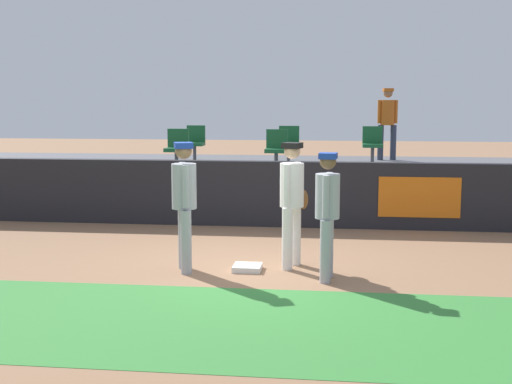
# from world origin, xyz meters

# --- Properties ---
(ground_plane) EXTENTS (60.00, 60.00, 0.00)m
(ground_plane) POSITION_xyz_m (0.00, 0.00, 0.00)
(ground_plane) COLOR #936B4C
(grass_foreground_strip) EXTENTS (18.00, 2.80, 0.01)m
(grass_foreground_strip) POSITION_xyz_m (0.00, -2.32, 0.00)
(grass_foreground_strip) COLOR #388438
(grass_foreground_strip) RESTS_ON ground_plane
(first_base) EXTENTS (0.40, 0.40, 0.08)m
(first_base) POSITION_xyz_m (0.00, 0.03, 0.04)
(first_base) COLOR white
(first_base) RESTS_ON ground_plane
(player_fielder_home) EXTENTS (0.47, 0.53, 1.82)m
(player_fielder_home) POSITION_xyz_m (0.62, 0.30, 1.05)
(player_fielder_home) COLOR white
(player_fielder_home) RESTS_ON ground_plane
(player_runner_visitor) EXTENTS (0.44, 0.49, 1.84)m
(player_runner_visitor) POSITION_xyz_m (-0.88, -0.11, 1.07)
(player_runner_visitor) COLOR #9EA3AD
(player_runner_visitor) RESTS_ON ground_plane
(player_coach_visitor) EXTENTS (0.36, 0.48, 1.73)m
(player_coach_visitor) POSITION_xyz_m (1.14, -0.35, 1.00)
(player_coach_visitor) COLOR #9EA3AD
(player_coach_visitor) RESTS_ON ground_plane
(field_wall) EXTENTS (18.00, 0.26, 1.26)m
(field_wall) POSITION_xyz_m (0.01, 3.46, 0.63)
(field_wall) COLOR black
(field_wall) RESTS_ON ground_plane
(bleacher_platform) EXTENTS (18.00, 4.80, 0.95)m
(bleacher_platform) POSITION_xyz_m (0.00, 6.03, 0.48)
(bleacher_platform) COLOR #59595E
(bleacher_platform) RESTS_ON ground_plane
(seat_front_left) EXTENTS (0.46, 0.44, 0.84)m
(seat_front_left) POSITION_xyz_m (-2.17, 4.90, 1.43)
(seat_front_left) COLOR #4C4C51
(seat_front_left) RESTS_ON bleacher_platform
(seat_back_center) EXTENTS (0.48, 0.44, 0.84)m
(seat_back_center) POSITION_xyz_m (0.10, 6.71, 1.43)
(seat_back_center) COLOR #4C4C51
(seat_back_center) RESTS_ON bleacher_platform
(seat_back_left) EXTENTS (0.45, 0.44, 0.84)m
(seat_back_left) POSITION_xyz_m (-2.16, 6.70, 1.43)
(seat_back_left) COLOR #4C4C51
(seat_back_left) RESTS_ON bleacher_platform
(seat_back_right) EXTENTS (0.46, 0.44, 0.84)m
(seat_back_right) POSITION_xyz_m (2.06, 6.70, 1.43)
(seat_back_right) COLOR #4C4C51
(seat_back_right) RESTS_ON bleacher_platform
(seat_front_center) EXTENTS (0.46, 0.44, 0.84)m
(seat_front_center) POSITION_xyz_m (-0.03, 4.90, 1.43)
(seat_front_center) COLOR #4C4C51
(seat_front_center) RESTS_ON bleacher_platform
(spectator_hooded) EXTENTS (0.48, 0.36, 1.73)m
(spectator_hooded) POSITION_xyz_m (2.43, 7.36, 1.96)
(spectator_hooded) COLOR #33384C
(spectator_hooded) RESTS_ON bleacher_platform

